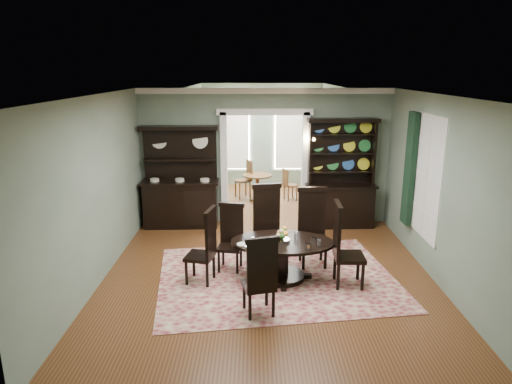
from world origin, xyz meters
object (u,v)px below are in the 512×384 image
Objects in this scene: dining_table at (282,253)px; parlor_table at (257,184)px; welsh_dresser at (340,188)px; sideboard at (181,192)px.

parlor_table is at bearing 97.71° from dining_table.
dining_table is at bearing -85.42° from parlor_table.
welsh_dresser is 3.14× the size of parlor_table.
welsh_dresser is 2.74m from parlor_table.
sideboard is 2.93× the size of parlor_table.
sideboard is at bearing -130.28° from parlor_table.
dining_table is 4.74m from parlor_table.
dining_table is 2.31× the size of parlor_table.
parlor_table is (1.70, 2.01, -0.32)m from sideboard.
parlor_table is at bearing 47.86° from sideboard.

